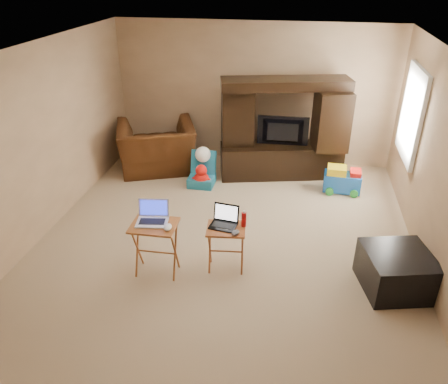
% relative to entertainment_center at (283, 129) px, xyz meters
% --- Properties ---
extents(floor, '(5.50, 5.50, 0.00)m').
position_rel_entertainment_center_xyz_m(floor, '(-0.59, -2.09, -0.86)').
color(floor, tan).
rests_on(floor, ground).
extents(ceiling, '(5.50, 5.50, 0.00)m').
position_rel_entertainment_center_xyz_m(ceiling, '(-0.59, -2.09, 1.64)').
color(ceiling, silver).
rests_on(ceiling, ground).
extents(wall_back, '(5.00, 0.00, 5.00)m').
position_rel_entertainment_center_xyz_m(wall_back, '(-0.59, 0.66, 0.39)').
color(wall_back, tan).
rests_on(wall_back, ground).
extents(wall_front, '(5.00, 0.00, 5.00)m').
position_rel_entertainment_center_xyz_m(wall_front, '(-0.59, -4.84, 0.39)').
color(wall_front, tan).
rests_on(wall_front, ground).
extents(wall_left, '(0.00, 5.50, 5.50)m').
position_rel_entertainment_center_xyz_m(wall_left, '(-3.09, -2.09, 0.39)').
color(wall_left, tan).
rests_on(wall_left, ground).
extents(wall_right, '(0.00, 5.50, 5.50)m').
position_rel_entertainment_center_xyz_m(wall_right, '(1.91, -2.09, 0.39)').
color(wall_right, tan).
rests_on(wall_right, ground).
extents(window_pane, '(0.00, 1.20, 1.20)m').
position_rel_entertainment_center_xyz_m(window_pane, '(1.89, -0.54, 0.54)').
color(window_pane, white).
rests_on(window_pane, ground).
extents(window_frame, '(0.06, 1.14, 1.34)m').
position_rel_entertainment_center_xyz_m(window_frame, '(1.87, -0.54, 0.54)').
color(window_frame, white).
rests_on(window_frame, ground).
extents(entertainment_center, '(2.16, 1.00, 1.71)m').
position_rel_entertainment_center_xyz_m(entertainment_center, '(0.00, 0.00, 0.00)').
color(entertainment_center, black).
rests_on(entertainment_center, floor).
extents(television, '(0.87, 0.13, 0.50)m').
position_rel_entertainment_center_xyz_m(television, '(0.00, -0.04, -0.04)').
color(television, black).
rests_on(television, entertainment_center).
extents(recliner, '(1.64, 1.55, 0.85)m').
position_rel_entertainment_center_xyz_m(recliner, '(-2.20, -0.16, -0.43)').
color(recliner, '#48250F').
rests_on(recliner, floor).
extents(child_rocker, '(0.43, 0.49, 0.56)m').
position_rel_entertainment_center_xyz_m(child_rocker, '(-1.28, -0.62, -0.57)').
color(child_rocker, '#186889').
rests_on(child_rocker, floor).
extents(plush_toy, '(0.36, 0.30, 0.41)m').
position_rel_entertainment_center_xyz_m(plush_toy, '(-1.27, -0.69, -0.65)').
color(plush_toy, red).
rests_on(plush_toy, floor).
extents(push_toy, '(0.62, 0.46, 0.45)m').
position_rel_entertainment_center_xyz_m(push_toy, '(1.04, -0.44, -0.63)').
color(push_toy, blue).
rests_on(push_toy, floor).
extents(ottoman, '(0.89, 0.89, 0.47)m').
position_rel_entertainment_center_xyz_m(ottoman, '(1.51, -2.78, -0.62)').
color(ottoman, black).
rests_on(ottoman, floor).
extents(tray_table_left, '(0.54, 0.43, 0.69)m').
position_rel_entertainment_center_xyz_m(tray_table_left, '(-1.28, -3.01, -0.51)').
color(tray_table_left, '#9B5425').
rests_on(tray_table_left, floor).
extents(tray_table_right, '(0.49, 0.41, 0.59)m').
position_rel_entertainment_center_xyz_m(tray_table_right, '(-0.48, -2.79, -0.56)').
color(tray_table_right, '#954A24').
rests_on(tray_table_right, floor).
extents(laptop_left, '(0.40, 0.34, 0.24)m').
position_rel_entertainment_center_xyz_m(laptop_left, '(-1.31, -2.98, -0.05)').
color(laptop_left, silver).
rests_on(laptop_left, tray_table_left).
extents(laptop_right, '(0.34, 0.30, 0.24)m').
position_rel_entertainment_center_xyz_m(laptop_right, '(-0.52, -2.77, -0.14)').
color(laptop_right, black).
rests_on(laptop_right, tray_table_right).
extents(mouse_left, '(0.10, 0.15, 0.06)m').
position_rel_entertainment_center_xyz_m(mouse_left, '(-1.09, -3.08, -0.14)').
color(mouse_left, white).
rests_on(mouse_left, tray_table_left).
extents(mouse_right, '(0.12, 0.14, 0.05)m').
position_rel_entertainment_center_xyz_m(mouse_right, '(-0.35, -2.91, -0.24)').
color(mouse_right, '#3B3A3F').
rests_on(mouse_right, tray_table_right).
extents(water_bottle, '(0.06, 0.06, 0.18)m').
position_rel_entertainment_center_xyz_m(water_bottle, '(-0.28, -2.71, -0.17)').
color(water_bottle, '#B40B0C').
rests_on(water_bottle, tray_table_right).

